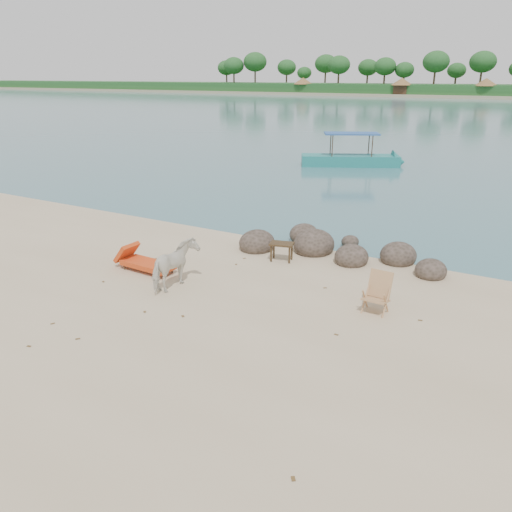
{
  "coord_description": "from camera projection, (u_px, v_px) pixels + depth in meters",
  "views": [
    {
      "loc": [
        5.46,
        -8.46,
        5.37
      ],
      "look_at": [
        -0.45,
        2.0,
        1.0
      ],
      "focal_mm": 35.0,
      "sensor_mm": 36.0,
      "label": 1
    }
  ],
  "objects": [
    {
      "name": "boulders",
      "position": [
        329.0,
        249.0,
        15.75
      ],
      "size": [
        6.41,
        2.87,
        0.97
      ],
      "rotation": [
        0.0,
        0.0,
        0.18
      ],
      "color": "#322A21",
      "rests_on": "ground"
    },
    {
      "name": "deck_chair",
      "position": [
        376.0,
        295.0,
        11.77
      ],
      "size": [
        0.64,
        0.7,
        0.95
      ],
      "primitive_type": null,
      "rotation": [
        0.0,
        0.0,
        -0.05
      ],
      "color": "tan",
      "rests_on": "ground"
    },
    {
      "name": "boat_near",
      "position": [
        351.0,
        138.0,
        31.03
      ],
      "size": [
        6.76,
        4.39,
        3.3
      ],
      "primitive_type": null,
      "rotation": [
        0.0,
        0.0,
        0.46
      ],
      "color": "#1F7976",
      "rests_on": "water"
    },
    {
      "name": "side_table",
      "position": [
        281.0,
        253.0,
        15.15
      ],
      "size": [
        0.79,
        0.6,
        0.57
      ],
      "primitive_type": null,
      "rotation": [
        0.0,
        0.0,
        0.23
      ],
      "color": "black",
      "rests_on": "ground"
    },
    {
      "name": "lounge_chair",
      "position": [
        148.0,
        262.0,
        14.34
      ],
      "size": [
        2.07,
        0.81,
        0.61
      ],
      "primitive_type": null,
      "rotation": [
        0.0,
        0.0,
        -0.05
      ],
      "color": "#C74417",
      "rests_on": "ground"
    },
    {
      "name": "dead_leaves",
      "position": [
        198.0,
        305.0,
        12.37
      ],
      "size": [
        8.21,
        7.5,
        0.0
      ],
      "color": "brown",
      "rests_on": "ground"
    },
    {
      "name": "water",
      "position": [
        512.0,
        108.0,
        84.91
      ],
      "size": [
        400.0,
        400.0,
        0.0
      ],
      "primitive_type": "plane",
      "color": "#35626A",
      "rests_on": "ground"
    },
    {
      "name": "cow",
      "position": [
        175.0,
        267.0,
        13.11
      ],
      "size": [
        0.72,
        1.51,
        1.26
      ],
      "primitive_type": "imported",
      "rotation": [
        0.0,
        0.0,
        3.17
      ],
      "color": "silver",
      "rests_on": "ground"
    }
  ]
}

